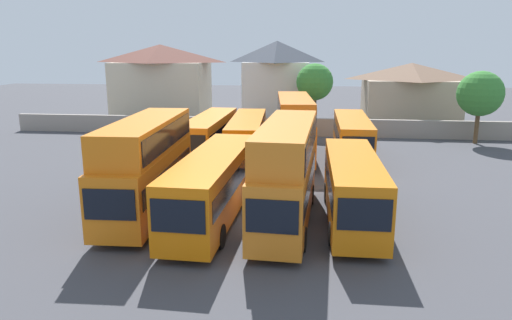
# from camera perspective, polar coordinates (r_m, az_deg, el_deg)

# --- Properties ---
(ground) EXTENTS (140.00, 140.00, 0.00)m
(ground) POSITION_cam_1_polar(r_m,az_deg,el_deg) (41.91, 2.29, 1.44)
(ground) COLOR #424247
(depot_boundary_wall) EXTENTS (56.00, 0.50, 1.80)m
(depot_boundary_wall) POSITION_cam_1_polar(r_m,az_deg,el_deg) (47.90, 2.85, 4.05)
(depot_boundary_wall) COLOR gray
(depot_boundary_wall) RESTS_ON ground
(bus_1) EXTENTS (2.93, 10.38, 5.08)m
(bus_1) POSITION_cam_1_polar(r_m,az_deg,el_deg) (25.53, -13.17, -0.21)
(bus_1) COLOR orange
(bus_1) RESTS_ON ground
(bus_2) EXTENTS (3.00, 11.96, 3.42)m
(bus_2) POSITION_cam_1_polar(r_m,az_deg,el_deg) (24.41, -5.17, -2.71)
(bus_2) COLOR orange
(bus_2) RESTS_ON ground
(bus_3) EXTENTS (2.99, 10.69, 5.12)m
(bus_3) POSITION_cam_1_polar(r_m,az_deg,el_deg) (23.53, 3.73, -0.98)
(bus_3) COLOR orange
(bus_3) RESTS_ON ground
(bus_4) EXTENTS (2.58, 10.28, 3.36)m
(bus_4) POSITION_cam_1_polar(r_m,az_deg,el_deg) (24.35, 11.66, -3.07)
(bus_4) COLOR orange
(bus_4) RESTS_ON ground
(bus_5) EXTENTS (2.71, 11.75, 3.30)m
(bus_5) POSITION_cam_1_polar(r_m,az_deg,el_deg) (38.67, -5.61, 3.22)
(bus_5) COLOR orange
(bus_5) RESTS_ON ground
(bus_6) EXTENTS (3.03, 11.84, 3.27)m
(bus_6) POSITION_cam_1_polar(r_m,az_deg,el_deg) (37.91, -1.07, 3.05)
(bus_6) COLOR orange
(bus_6) RESTS_ON ground
(bus_7) EXTENTS (3.43, 10.89, 4.89)m
(bus_7) POSITION_cam_1_polar(r_m,az_deg,el_deg) (37.96, 4.70, 4.37)
(bus_7) COLOR orange
(bus_7) RESTS_ON ground
(bus_8) EXTENTS (2.64, 10.91, 3.35)m
(bus_8) POSITION_cam_1_polar(r_m,az_deg,el_deg) (38.03, 11.56, 2.87)
(bus_8) COLOR orange
(bus_8) RESTS_ON ground
(house_terrace_left) EXTENTS (11.39, 7.53, 9.11)m
(house_terrace_left) POSITION_cam_1_polar(r_m,az_deg,el_deg) (58.73, -11.38, 9.22)
(house_terrace_left) COLOR beige
(house_terrace_left) RESTS_ON ground
(house_terrace_centre) EXTENTS (7.71, 6.50, 9.48)m
(house_terrace_centre) POSITION_cam_1_polar(r_m,az_deg,el_deg) (54.92, 2.54, 9.39)
(house_terrace_centre) COLOR silver
(house_terrace_centre) RESTS_ON ground
(house_terrace_right) EXTENTS (10.58, 7.68, 7.07)m
(house_terrace_right) POSITION_cam_1_polar(r_m,az_deg,el_deg) (56.41, 18.16, 7.60)
(house_terrace_right) COLOR tan
(house_terrace_right) RESTS_ON ground
(tree_left_of_lot) EXTENTS (3.81, 3.81, 7.17)m
(tree_left_of_lot) POSITION_cam_1_polar(r_m,az_deg,el_deg) (49.79, 7.13, 9.31)
(tree_left_of_lot) COLOR brown
(tree_left_of_lot) RESTS_ON ground
(tree_behind_wall) EXTENTS (4.12, 4.12, 6.70)m
(tree_behind_wall) POSITION_cam_1_polar(r_m,az_deg,el_deg) (47.95, 25.56, 7.25)
(tree_behind_wall) COLOR brown
(tree_behind_wall) RESTS_ON ground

